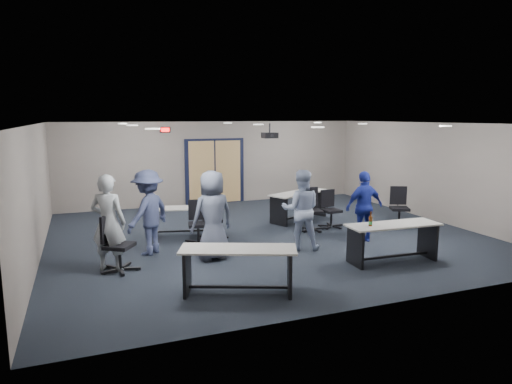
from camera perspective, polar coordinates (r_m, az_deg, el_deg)
name	(u,v)px	position (r m, az deg, el deg)	size (l,w,h in m)	color
floor	(266,235)	(11.18, 1.23, -5.41)	(10.00, 10.00, 0.00)	black
back_wall	(214,163)	(15.15, -5.22, 3.66)	(10.00, 0.04, 2.70)	gray
front_wall	(381,220)	(7.03, 15.31, -3.39)	(10.00, 0.04, 2.70)	gray
left_wall	(36,193)	(10.16, -25.85, -0.11)	(0.04, 9.00, 2.70)	gray
right_wall	(432,171)	(13.61, 21.16, 2.41)	(0.04, 9.00, 2.70)	gray
ceiling	(266,124)	(10.81, 1.28, 8.55)	(10.00, 9.00, 0.04)	silver
double_door	(215,172)	(15.14, -5.16, 2.52)	(2.00, 0.07, 2.20)	black
exit_sign	(165,130)	(14.67, -11.30, 7.64)	(0.32, 0.07, 0.18)	black
ceiling_projector	(270,135)	(11.39, 1.73, 7.11)	(0.35, 0.32, 0.37)	black
ceiling_can_lights	(262,125)	(11.04, 0.79, 8.42)	(6.24, 5.74, 0.02)	white
table_front_left	(238,263)	(7.50, -2.24, -8.80)	(1.98, 1.29, 0.76)	#ADACA4
table_front_right	(393,236)	(9.48, 16.70, -5.25)	(1.92, 0.72, 1.05)	#ADACA4
table_back_left	(185,216)	(11.25, -8.88, -2.97)	(1.77, 0.93, 0.79)	#ADACA4
table_back_right	(299,201)	(12.75, 5.40, -1.13)	(2.03, 1.40, 0.78)	#ADACA4
chair_back_a	(198,223)	(10.39, -7.24, -3.83)	(0.62, 0.62, 0.99)	black
chair_back_b	(212,218)	(10.71, -5.49, -3.20)	(0.67, 0.67, 1.06)	black
chair_back_c	(312,210)	(11.62, 7.00, -2.19)	(0.68, 0.68, 1.08)	black
chair_back_d	(332,209)	(12.01, 9.42, -2.13)	(0.61, 0.61, 0.97)	black
chair_loose_left	(119,243)	(8.90, -16.74, -6.18)	(0.67, 0.67, 1.07)	black
chair_loose_right	(400,207)	(12.55, 17.52, -1.79)	(0.65, 0.65, 1.03)	black
person_gray	(108,223)	(8.92, -17.98, -3.67)	(0.67, 0.44, 1.83)	#979FA5
person_plaid	(213,215)	(9.19, -5.45, -2.92)	(0.89, 0.58, 1.82)	#4F576D
person_lightblue	(301,210)	(9.92, 5.64, -2.21)	(0.85, 0.66, 1.74)	#98A7C9
person_navy	(364,207)	(10.76, 13.38, -1.79)	(0.96, 0.40, 1.64)	navy
person_back	(148,212)	(9.77, -13.32, -2.48)	(1.15, 0.66, 1.79)	#394167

